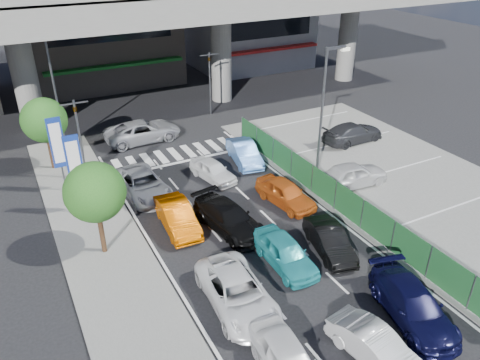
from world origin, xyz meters
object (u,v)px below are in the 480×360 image
crossing_wagon_silver (143,131)px  traffic_cone (340,196)px  traffic_light_left (77,121)px  wagon_silver_front_left (143,185)px  minivan_navy_back (413,305)px  traffic_light_right (209,68)px  street_lamp_right (325,102)px  signboard_far (57,145)px  street_lamp_left (56,81)px  parked_sedan_dgrey (353,133)px  sedan_white_mid_left (237,293)px  sedan_white_front_mid (213,170)px  kei_truck_front_right (244,153)px  hatch_white_back_mid (376,347)px  hatch_black_mid_right (330,241)px  signboard_near (75,165)px  tree_far (44,120)px  taxi_teal_mid (285,252)px  sedan_black_mid (229,218)px  taxi_orange_left (177,216)px  tree_near (95,192)px  taxi_orange_right (285,193)px

crossing_wagon_silver → traffic_cone: 15.55m
traffic_light_left → wagon_silver_front_left: bearing=-53.3°
minivan_navy_back → wagon_silver_front_left: 15.98m
traffic_light_right → minivan_navy_back: traffic_light_right is taller
street_lamp_right → wagon_silver_front_left: street_lamp_right is taller
wagon_silver_front_left → crossing_wagon_silver: 8.04m
signboard_far → minivan_navy_back: size_ratio=0.99×
street_lamp_left → parked_sedan_dgrey: size_ratio=1.65×
sedan_white_mid_left → crossing_wagon_silver: crossing_wagon_silver is taller
sedan_white_front_mid → kei_truck_front_right: size_ratio=0.86×
traffic_light_right → hatch_white_back_mid: (-5.32, -25.95, -3.30)m
minivan_navy_back → hatch_black_mid_right: size_ratio=1.23×
crossing_wagon_silver → parked_sedan_dgrey: crossing_wagon_silver is taller
signboard_near → tree_far: 6.54m
minivan_navy_back → sedan_white_mid_left: (-5.86, 3.88, 0.00)m
sedan_white_front_mid → taxi_teal_mid: bearing=-105.2°
taxi_teal_mid → wagon_silver_front_left: size_ratio=0.82×
minivan_navy_back → street_lamp_left: bearing=125.0°
traffic_light_left → signboard_far: bearing=-144.3°
street_lamp_right → sedan_black_mid: 9.40m
wagon_silver_front_left → traffic_cone: 11.46m
taxi_orange_left → sedan_white_front_mid: size_ratio=1.16×
sedan_white_mid_left → hatch_black_mid_right: sedan_white_mid_left is taller
hatch_white_back_mid → taxi_orange_left: size_ratio=0.92×
kei_truck_front_right → sedan_black_mid: bearing=-113.6°
street_lamp_left → kei_truck_front_right: size_ratio=1.91×
traffic_light_left → signboard_far: 1.93m
tree_near → tree_far: same height
hatch_black_mid_right → crossing_wagon_silver: (-3.90, 17.18, 0.13)m
minivan_navy_back → traffic_cone: bearing=83.4°
signboard_near → traffic_light_right: bearing=40.9°
tree_near → taxi_orange_right: bearing=-1.0°
signboard_near → street_lamp_left: bearing=85.0°
parked_sedan_dgrey → minivan_navy_back: bearing=145.1°
parked_sedan_dgrey → traffic_light_left: bearing=77.4°
hatch_white_back_mid → taxi_orange_right: taxi_orange_right is taller
tree_near → sedan_white_mid_left: tree_near is taller
sedan_white_front_mid → tree_far: bearing=133.2°
street_lamp_left → signboard_far: (-1.27, -7.01, -1.71)m
signboard_near → taxi_orange_left: size_ratio=1.12×
sedan_white_front_mid → traffic_cone: 7.93m
minivan_navy_back → taxi_teal_mid: size_ratio=1.17×
traffic_light_right → traffic_cone: 16.88m
tree_near → hatch_black_mid_right: (9.67, -4.97, -2.75)m
taxi_teal_mid → signboard_far: bearing=124.6°
kei_truck_front_right → crossing_wagon_silver: crossing_wagon_silver is taller
minivan_navy_back → sedan_black_mid: (-3.67, 9.09, 0.00)m
signboard_near → signboard_far: (-0.40, 3.00, 0.00)m
signboard_near → tree_near: size_ratio=0.98×
street_lamp_left → taxi_orange_left: bearing=-76.6°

